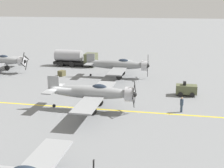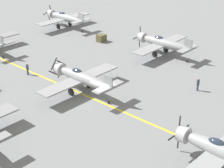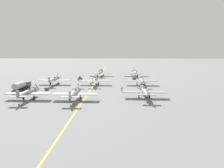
{
  "view_description": "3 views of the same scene",
  "coord_description": "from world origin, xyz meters",
  "px_view_note": "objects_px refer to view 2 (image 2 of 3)",
  "views": [
    {
      "loc": [
        31.82,
        11.98,
        11.58
      ],
      "look_at": [
        1.62,
        5.88,
        3.42
      ],
      "focal_mm": 50.0,
      "sensor_mm": 36.0,
      "label": 1
    },
    {
      "loc": [
        -28.29,
        -27.56,
        20.77
      ],
      "look_at": [
        -1.57,
        -3.36,
        3.95
      ],
      "focal_mm": 60.0,
      "sensor_mm": 36.0,
      "label": 2
    },
    {
      "loc": [
        9.12,
        -61.22,
        13.39
      ],
      "look_at": [
        7.21,
        -3.51,
        1.87
      ],
      "focal_mm": 28.0,
      "sensor_mm": 36.0,
      "label": 3
    }
  ],
  "objects_px": {
    "ground_crew_walking": "(198,84)",
    "ground_crew_inspecting": "(27,69)",
    "airplane_near_center": "(224,152)",
    "supply_crate_by_tanker": "(101,38)",
    "airplane_far_right": "(65,18)",
    "airplane_mid_right": "(163,43)",
    "airplane_mid_center": "(81,78)"
  },
  "relations": [
    {
      "from": "airplane_near_center",
      "to": "ground_crew_walking",
      "type": "bearing_deg",
      "value": 37.41
    },
    {
      "from": "airplane_far_right",
      "to": "supply_crate_by_tanker",
      "type": "height_order",
      "value": "airplane_far_right"
    },
    {
      "from": "airplane_mid_right",
      "to": "airplane_mid_center",
      "type": "bearing_deg",
      "value": 174.89
    },
    {
      "from": "airplane_mid_right",
      "to": "ground_crew_walking",
      "type": "relative_size",
      "value": 7.06
    },
    {
      "from": "airplane_mid_center",
      "to": "ground_crew_walking",
      "type": "xyz_separation_m",
      "value": [
        10.14,
        -10.49,
        -1.08
      ]
    },
    {
      "from": "airplane_near_center",
      "to": "ground_crew_walking",
      "type": "distance_m",
      "value": 16.19
    },
    {
      "from": "airplane_mid_center",
      "to": "supply_crate_by_tanker",
      "type": "xyz_separation_m",
      "value": [
        16.06,
        11.94,
        -1.4
      ]
    },
    {
      "from": "supply_crate_by_tanker",
      "to": "airplane_far_right",
      "type": "bearing_deg",
      "value": 82.87
    },
    {
      "from": "airplane_mid_center",
      "to": "airplane_near_center",
      "type": "height_order",
      "value": "airplane_near_center"
    },
    {
      "from": "airplane_mid_right",
      "to": "supply_crate_by_tanker",
      "type": "bearing_deg",
      "value": 91.71
    },
    {
      "from": "airplane_mid_right",
      "to": "ground_crew_inspecting",
      "type": "bearing_deg",
      "value": 147.86
    },
    {
      "from": "airplane_far_right",
      "to": "supply_crate_by_tanker",
      "type": "bearing_deg",
      "value": -100.52
    },
    {
      "from": "airplane_near_center",
      "to": "supply_crate_by_tanker",
      "type": "relative_size",
      "value": 8.12
    },
    {
      "from": "ground_crew_walking",
      "to": "supply_crate_by_tanker",
      "type": "distance_m",
      "value": 23.21
    },
    {
      "from": "airplane_mid_right",
      "to": "ground_crew_inspecting",
      "type": "xyz_separation_m",
      "value": [
        -18.82,
        9.34,
        -1.1
      ]
    },
    {
      "from": "airplane_mid_right",
      "to": "airplane_near_center",
      "type": "xyz_separation_m",
      "value": [
        -20.22,
        -20.59,
        0.0
      ]
    },
    {
      "from": "airplane_near_center",
      "to": "ground_crew_walking",
      "type": "relative_size",
      "value": 7.06
    },
    {
      "from": "airplane_near_center",
      "to": "ground_crew_walking",
      "type": "xyz_separation_m",
      "value": [
        12.76,
        9.9,
        -1.08
      ]
    },
    {
      "from": "airplane_far_right",
      "to": "ground_crew_walking",
      "type": "xyz_separation_m",
      "value": [
        -7.28,
        -33.36,
        -1.08
      ]
    },
    {
      "from": "ground_crew_walking",
      "to": "ground_crew_inspecting",
      "type": "height_order",
      "value": "ground_crew_walking"
    },
    {
      "from": "airplane_mid_right",
      "to": "airplane_far_right",
      "type": "xyz_separation_m",
      "value": [
        -0.17,
        22.68,
        -0.0
      ]
    },
    {
      "from": "airplane_mid_center",
      "to": "airplane_near_center",
      "type": "xyz_separation_m",
      "value": [
        -2.62,
        -20.39,
        0.0
      ]
    },
    {
      "from": "airplane_far_right",
      "to": "ground_crew_inspecting",
      "type": "distance_m",
      "value": 22.95
    },
    {
      "from": "airplane_near_center",
      "to": "supply_crate_by_tanker",
      "type": "xyz_separation_m",
      "value": [
        18.68,
        32.33,
        -1.4
      ]
    },
    {
      "from": "ground_crew_inspecting",
      "to": "airplane_far_right",
      "type": "bearing_deg",
      "value": 35.57
    },
    {
      "from": "airplane_mid_right",
      "to": "airplane_far_right",
      "type": "height_order",
      "value": "airplane_mid_right"
    },
    {
      "from": "airplane_near_center",
      "to": "ground_crew_walking",
      "type": "height_order",
      "value": "airplane_near_center"
    },
    {
      "from": "airplane_mid_center",
      "to": "airplane_near_center",
      "type": "relative_size",
      "value": 1.0
    },
    {
      "from": "airplane_mid_center",
      "to": "supply_crate_by_tanker",
      "type": "distance_m",
      "value": 20.06
    },
    {
      "from": "airplane_near_center",
      "to": "supply_crate_by_tanker",
      "type": "bearing_deg",
      "value": 59.6
    },
    {
      "from": "airplane_near_center",
      "to": "airplane_far_right",
      "type": "height_order",
      "value": "airplane_near_center"
    },
    {
      "from": "airplane_mid_right",
      "to": "airplane_near_center",
      "type": "bearing_deg",
      "value": -140.23
    }
  ]
}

